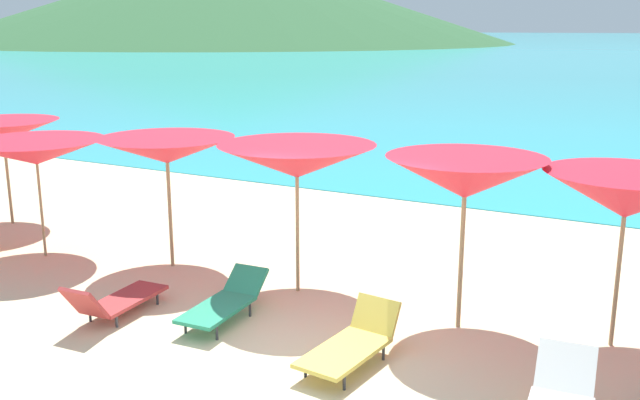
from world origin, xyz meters
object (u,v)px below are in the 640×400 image
umbrella_5 (465,178)px  umbrella_6 (626,196)px  umbrella_2 (36,152)px  lounge_chair_4 (352,343)px  umbrella_3 (167,150)px  lounge_chair_5 (114,300)px  umbrella_4 (297,161)px  umbrella_1 (3,131)px  lounge_chair_10 (225,301)px

umbrella_5 → umbrella_6: (1.84, 0.36, -0.09)m
umbrella_2 → lounge_chair_4: 6.66m
umbrella_3 → umbrella_6: 6.75m
lounge_chair_5 → umbrella_4: bearing=-132.9°
umbrella_1 → lounge_chair_4: size_ratio=1.53×
lounge_chair_5 → lounge_chair_10: lounge_chair_5 is taller
umbrella_3 → umbrella_5: umbrella_5 is taller
umbrella_3 → lounge_chair_10: 3.01m
umbrella_6 → lounge_chair_5: size_ratio=1.34×
umbrella_2 → lounge_chair_10: (4.33, -0.76, -1.54)m
lounge_chair_4 → umbrella_1: bearing=171.4°
lounge_chair_10 → umbrella_5: bearing=21.1°
umbrella_3 → lounge_chair_5: umbrella_3 is taller
umbrella_4 → umbrella_5: 2.51m
lounge_chair_5 → umbrella_5: bearing=-158.9°
umbrella_1 → umbrella_2: size_ratio=1.02×
umbrella_2 → umbrella_4: umbrella_4 is taller
umbrella_1 → lounge_chair_4: bearing=-14.6°
umbrella_2 → lounge_chair_5: size_ratio=1.40×
lounge_chair_5 → umbrella_6: bearing=-162.9°
umbrella_5 → lounge_chair_4: umbrella_5 is taller
umbrella_2 → umbrella_6: bearing=5.6°
umbrella_1 → umbrella_6: umbrella_6 is taller
umbrella_2 → umbrella_3: umbrella_3 is taller
umbrella_1 → umbrella_5: (9.43, -0.63, 0.13)m
umbrella_6 → lounge_chair_5: umbrella_6 is taller
umbrella_5 → lounge_chair_10: 3.55m
umbrella_3 → lounge_chair_4: (4.13, -1.73, -1.67)m
umbrella_2 → umbrella_4: (4.65, 0.64, 0.16)m
umbrella_2 → lounge_chair_5: (2.98, -1.42, -1.55)m
umbrella_2 → umbrella_6: 9.04m
umbrella_3 → umbrella_4: (2.39, -0.00, 0.04)m
umbrella_1 → umbrella_2: 2.56m
umbrella_4 → lounge_chair_5: bearing=-129.1°
umbrella_1 → umbrella_4: umbrella_4 is taller
umbrella_1 → umbrella_6: 11.28m
umbrella_5 → lounge_chair_4: 2.50m
umbrella_4 → umbrella_6: bearing=3.2°
umbrella_3 → umbrella_1: bearing=173.5°
umbrella_4 → umbrella_5: size_ratio=1.09×
lounge_chair_5 → lounge_chair_10: size_ratio=1.03×
umbrella_2 → umbrella_4: 4.70m
lounge_chair_4 → lounge_chair_10: 2.08m
lounge_chair_4 → umbrella_3: bearing=163.1°
umbrella_3 → lounge_chair_10: umbrella_3 is taller
lounge_chair_4 → umbrella_4: bearing=141.0°
umbrella_4 → lounge_chair_5: size_ratio=1.52×
umbrella_6 → lounge_chair_10: 5.21m
lounge_chair_4 → lounge_chair_10: bearing=176.8°
umbrella_2 → umbrella_1: bearing=153.1°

